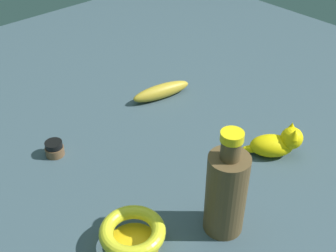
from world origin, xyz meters
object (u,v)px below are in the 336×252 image
(bottle_tall, at_px, (226,191))
(cat_figurine, at_px, (278,143))
(nail_polish_jar, at_px, (54,149))
(bowl, at_px, (133,234))
(banana, at_px, (161,91))

(bottle_tall, bearing_deg, cat_figurine, -76.17)
(nail_polish_jar, distance_m, bowl, 0.35)
(banana, relative_size, bottle_tall, 0.77)
(banana, xyz_separation_m, nail_polish_jar, (-0.02, 0.37, -0.00))
(bowl, bearing_deg, bottle_tall, -116.50)
(nail_polish_jar, distance_m, cat_figurine, 0.54)
(nail_polish_jar, bearing_deg, banana, -86.63)
(banana, relative_size, bowl, 1.44)
(cat_figurine, bearing_deg, nail_polish_jar, 48.02)
(bottle_tall, height_order, nail_polish_jar, bottle_tall)
(nail_polish_jar, xyz_separation_m, bowl, (-0.35, 0.03, 0.02))
(bowl, relative_size, cat_figurine, 1.05)
(bottle_tall, bearing_deg, bowl, 63.50)
(banana, relative_size, nail_polish_jar, 3.98)
(banana, height_order, bottle_tall, bottle_tall)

